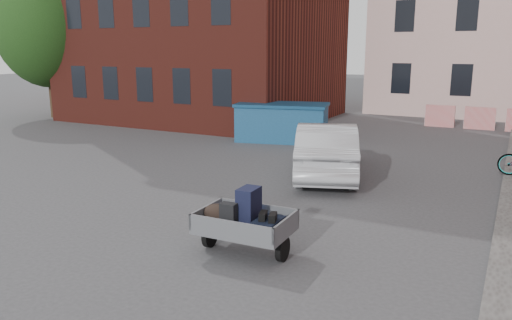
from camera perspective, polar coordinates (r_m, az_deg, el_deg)
The scene contains 7 objects.
ground at distance 11.46m, azimuth -3.45°, elevation -5.46°, with size 120.00×120.00×0.00m, color #38383A.
far_building at distance 40.48m, azimuth -11.87°, elevation 12.99°, with size 6.00×6.00×8.00m, color maroon.
tree at distance 28.41m, azimuth -22.80°, elevation 14.94°, with size 5.28×5.28×8.30m.
barriers at distance 24.53m, azimuth 24.20°, elevation 4.37°, with size 4.70×0.18×1.00m.
trailer at distance 8.77m, azimuth -1.34°, elevation -6.98°, with size 1.63×1.82×1.20m.
dumpster at distance 19.59m, azimuth 3.00°, elevation 4.36°, with size 3.85×2.60×1.48m.
silver_car at distance 14.24m, azimuth 8.06°, elevation 1.20°, with size 1.61×4.62×1.52m, color #B4B7BC.
Camera 1 is at (5.68, -9.30, 3.55)m, focal length 35.00 mm.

